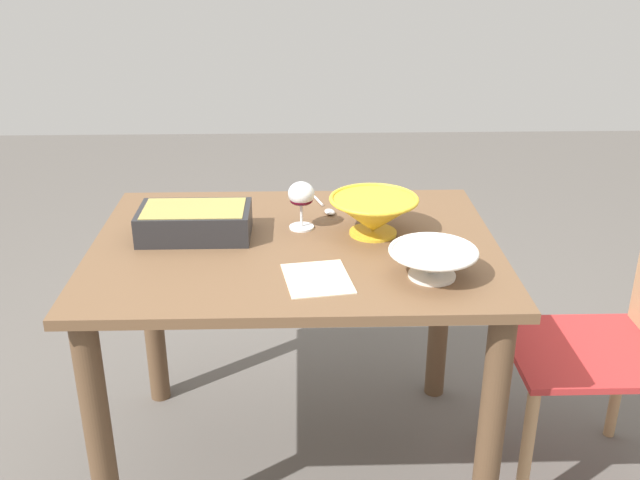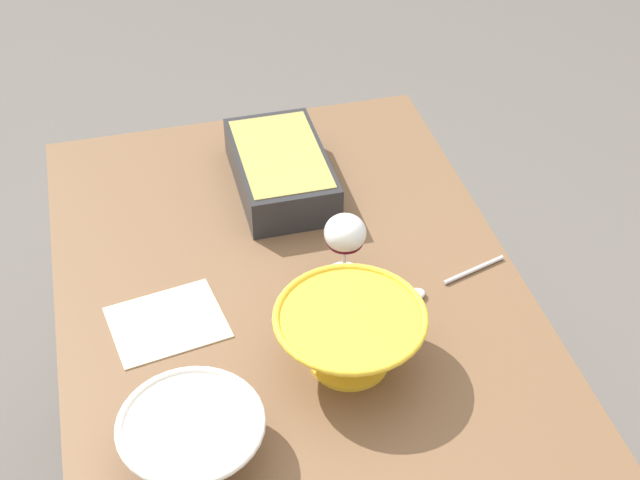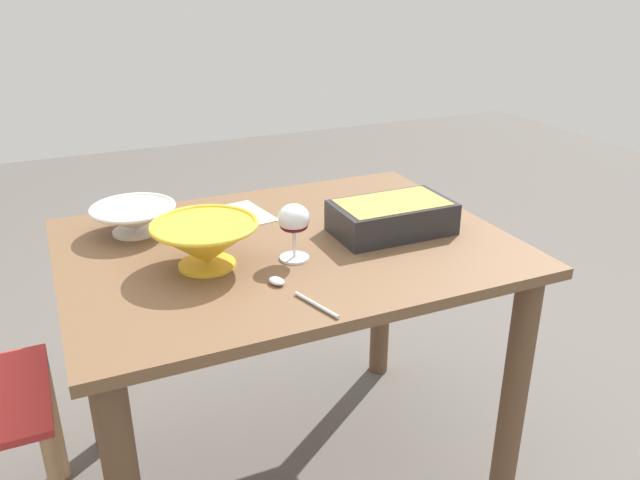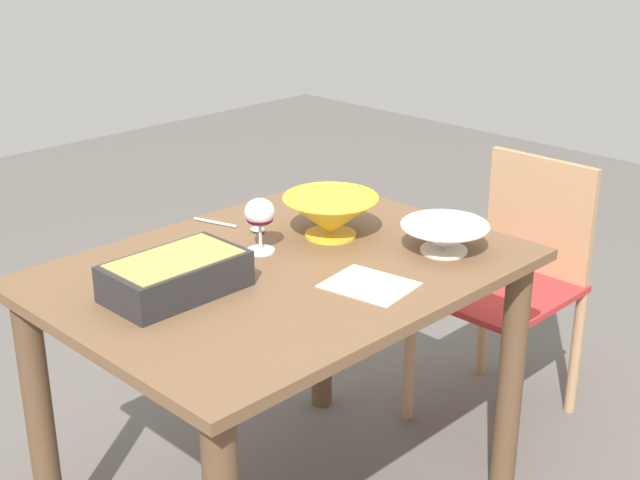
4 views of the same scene
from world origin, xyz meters
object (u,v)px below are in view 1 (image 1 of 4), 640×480
(chair, at_px, (615,345))
(mixing_bowl, at_px, (374,214))
(casserole_dish, at_px, (195,221))
(napkin, at_px, (317,279))
(dining_table, at_px, (296,289))
(wine_glass, at_px, (301,197))
(serving_spoon, at_px, (325,207))
(small_bowl, at_px, (433,261))

(chair, distance_m, mixing_bowl, 0.80)
(casserole_dish, xyz_separation_m, napkin, (0.34, -0.28, -0.05))
(casserole_dish, bearing_deg, chair, -6.31)
(dining_table, bearing_deg, napkin, -76.10)
(chair, xyz_separation_m, wine_glass, (-0.91, 0.19, 0.40))
(chair, relative_size, serving_spoon, 3.75)
(small_bowl, bearing_deg, serving_spoon, 117.81)
(dining_table, height_order, napkin, napkin)
(dining_table, height_order, wine_glass, wine_glass)
(dining_table, bearing_deg, serving_spoon, 69.82)
(small_bowl, distance_m, napkin, 0.29)
(chair, xyz_separation_m, casserole_dish, (-1.21, 0.13, 0.35))
(dining_table, bearing_deg, wine_glass, 79.28)
(small_bowl, bearing_deg, dining_table, 146.89)
(chair, distance_m, casserole_dish, 1.27)
(small_bowl, bearing_deg, mixing_bowl, 113.53)
(chair, distance_m, small_bowl, 0.69)
(small_bowl, bearing_deg, napkin, -178.86)
(mixing_bowl, distance_m, napkin, 0.34)
(wine_glass, xyz_separation_m, mixing_bowl, (0.21, -0.05, -0.04))
(chair, xyz_separation_m, napkin, (-0.87, -0.15, 0.30))
(chair, relative_size, small_bowl, 3.73)
(wine_glass, bearing_deg, napkin, -83.56)
(casserole_dish, bearing_deg, serving_spoon, 28.41)
(wine_glass, xyz_separation_m, napkin, (0.04, -0.34, -0.10))
(serving_spoon, bearing_deg, wine_glass, -116.09)
(dining_table, relative_size, mixing_bowl, 4.44)
(mixing_bowl, xyz_separation_m, serving_spoon, (-0.13, 0.20, -0.05))
(wine_glass, distance_m, small_bowl, 0.47)
(wine_glass, bearing_deg, serving_spoon, 63.91)
(serving_spoon, bearing_deg, dining_table, -110.18)
(dining_table, bearing_deg, mixing_bowl, 13.74)
(chair, distance_m, napkin, 0.93)
(napkin, bearing_deg, small_bowl, 1.14)
(wine_glass, relative_size, small_bowl, 0.63)
(wine_glass, height_order, mixing_bowl, wine_glass)
(wine_glass, distance_m, napkin, 0.35)
(mixing_bowl, bearing_deg, napkin, -120.22)
(napkin, bearing_deg, mixing_bowl, 59.78)
(casserole_dish, bearing_deg, dining_table, -10.21)
(small_bowl, bearing_deg, casserole_dish, 156.24)
(small_bowl, height_order, napkin, small_bowl)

